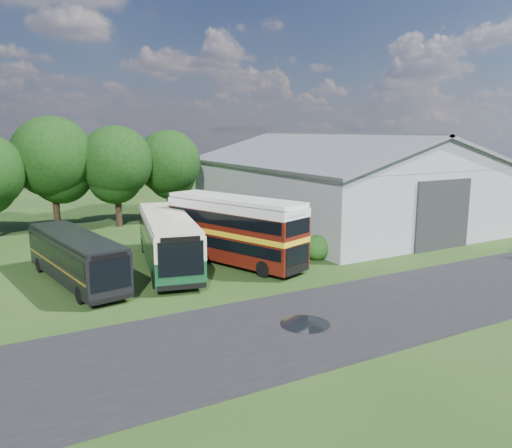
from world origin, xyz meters
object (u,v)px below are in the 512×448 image
storage_shed (337,177)px  bus_maroon_double (235,231)px  bus_green_single (168,240)px  bus_dark_single (76,257)px

storage_shed → bus_maroon_double: 16.97m
bus_green_single → bus_maroon_double: size_ratio=1.18×
bus_maroon_double → bus_dark_single: (-9.57, 0.57, -0.66)m
storage_shed → bus_dark_single: 25.57m
bus_green_single → bus_dark_single: (-5.61, -0.80, -0.26)m
bus_dark_single → bus_maroon_double: bearing=-12.6°
bus_maroon_double → bus_green_single: bearing=141.0°
bus_green_single → bus_dark_single: bus_green_single is taller
bus_maroon_double → bus_dark_single: 9.61m
bus_green_single → bus_dark_single: 5.68m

